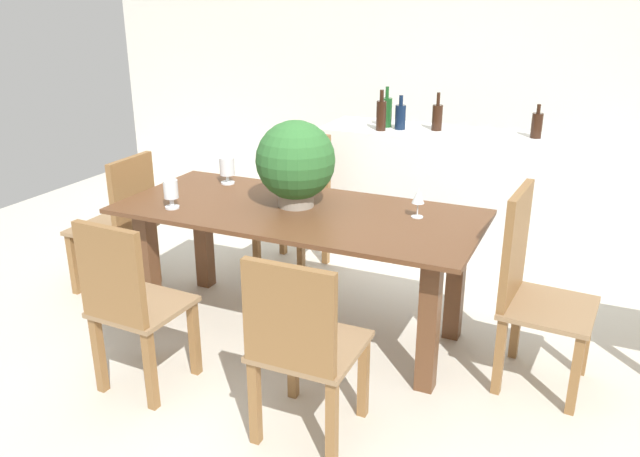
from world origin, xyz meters
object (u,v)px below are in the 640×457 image
object	(u,v)px
wine_glass	(418,197)
wine_bottle_dark	(400,116)
dining_table	(298,234)
chair_head_end	(122,219)
chair_far_left	(298,194)
flower_centerpiece	(296,162)
wine_bottle_clear	(381,115)
wine_bottle_tall	(437,117)
chair_near_left	(129,301)
wine_bottle_amber	(387,112)
chair_near_right	(301,343)
kitchen_counter	(437,193)
crystal_vase_center_near	(171,191)
chair_foot_end	(530,281)
crystal_vase_left	(227,168)
wine_bottle_green	(537,125)

from	to	relation	value
wine_glass	wine_bottle_dark	size ratio (longest dim) A/B	0.64
dining_table	chair_head_end	xyz separation A→B (m)	(-1.27, 0.00, -0.10)
chair_head_end	wine_bottle_dark	distance (m)	2.10
chair_far_left	wine_glass	world-z (taller)	chair_far_left
flower_centerpiece	chair_far_left	bearing A→B (deg)	115.58
wine_bottle_clear	wine_bottle_tall	bearing A→B (deg)	24.79
chair_near_left	wine_bottle_amber	size ratio (longest dim) A/B	3.06
chair_near_right	wine_glass	bearing A→B (deg)	-100.34
wine_bottle_amber	wine_bottle_dark	distance (m)	0.13
chair_head_end	wine_bottle_amber	distance (m)	2.06
chair_head_end	wine_bottle_clear	size ratio (longest dim) A/B	3.15
dining_table	kitchen_counter	bearing A→B (deg)	74.92
chair_near_left	crystal_vase_center_near	xyz separation A→B (m)	(-0.19, 0.63, 0.35)
chair_head_end	kitchen_counter	size ratio (longest dim) A/B	0.53
wine_bottle_amber	wine_glass	bearing A→B (deg)	-64.72
chair_foot_end	wine_bottle_clear	distance (m)	1.94
flower_centerpiece	wine_bottle_clear	xyz separation A→B (m)	(0.04, 1.33, 0.05)
chair_head_end	wine_bottle_amber	bearing A→B (deg)	139.60
dining_table	chair_head_end	world-z (taller)	chair_head_end
chair_head_end	crystal_vase_center_near	bearing A→B (deg)	65.69
wine_glass	dining_table	bearing A→B (deg)	-167.23
kitchen_counter	wine_bottle_tall	xyz separation A→B (m)	(-0.04, 0.02, 0.57)
flower_centerpiece	crystal_vase_center_near	bearing A→B (deg)	-152.03
chair_foot_end	wine_bottle_tall	size ratio (longest dim) A/B	3.68
chair_far_left	wine_bottle_dark	bearing A→B (deg)	50.76
chair_far_left	wine_bottle_dark	xyz separation A→B (m)	(0.56, 0.57, 0.51)
dining_table	crystal_vase_center_near	distance (m)	0.75
chair_near_left	chair_head_end	distance (m)	1.22
flower_centerpiece	wine_glass	xyz separation A→B (m)	(0.68, 0.09, -0.14)
wine_glass	wine_bottle_amber	world-z (taller)	wine_bottle_amber
crystal_vase_left	wine_bottle_amber	bearing A→B (deg)	63.46
crystal_vase_left	wine_bottle_tall	distance (m)	1.63
flower_centerpiece	crystal_vase_center_near	xyz separation A→B (m)	(-0.61, -0.33, -0.16)
chair_foot_end	flower_centerpiece	size ratio (longest dim) A/B	2.08
wine_glass	wine_bottle_tall	world-z (taller)	wine_bottle_tall
chair_near_left	wine_glass	size ratio (longest dim) A/B	5.73
flower_centerpiece	chair_near_right	bearing A→B (deg)	-62.81
wine_bottle_dark	wine_bottle_green	xyz separation A→B (m)	(0.95, 0.10, -0.00)
dining_table	crystal_vase_left	distance (m)	0.73
crystal_vase_left	wine_bottle_dark	xyz separation A→B (m)	(0.75, 1.20, 0.18)
chair_head_end	wine_bottle_dark	world-z (taller)	wine_bottle_dark
wine_bottle_green	wine_bottle_amber	bearing A→B (deg)	-177.06
kitchen_counter	wine_bottle_green	distance (m)	0.86
wine_bottle_green	wine_bottle_clear	bearing A→B (deg)	-169.40
chair_foot_end	chair_head_end	world-z (taller)	chair_foot_end
chair_near_right	dining_table	bearing A→B (deg)	-63.60
kitchen_counter	wine_bottle_clear	size ratio (longest dim) A/B	5.94
wine_glass	flower_centerpiece	bearing A→B (deg)	-172.52
dining_table	kitchen_counter	size ratio (longest dim) A/B	1.16
dining_table	flower_centerpiece	bearing A→B (deg)	124.46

